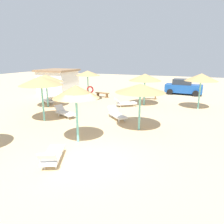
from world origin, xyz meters
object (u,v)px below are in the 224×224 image
Objects in this scene: lounger_7 at (65,112)px; bench_2 at (150,96)px; parasol_6 at (88,74)px; lounger_4 at (48,100)px; parasol_9 at (201,77)px; bench_0 at (102,94)px; parked_car at (183,87)px; parasol_7 at (41,81)px; parasol_3 at (140,88)px; lounger_3 at (117,114)px; lounger_1 at (125,103)px; parasol_4 at (46,78)px; parasol_1 at (145,77)px; parasol_5 at (76,92)px; lounger_5 at (52,155)px; beach_cabana at (58,81)px; lounger_6 at (66,97)px.

bench_2 is at bearing 62.71° from lounger_7.
lounger_4 is at bearing -141.00° from parasol_6.
parasol_9 is 1.46× the size of lounger_7.
parked_car is at bearing 32.33° from bench_0.
parasol_7 reaches higher than parasol_6.
parasol_3 is at bearing -54.12° from bench_0.
parasol_7 reaches higher than bench_0.
parasol_3 reaches higher than lounger_3.
parasol_3 is 1.43× the size of lounger_7.
lounger_3 reaches higher than lounger_1.
parasol_4 reaches higher than lounger_7.
parasol_6 is (-5.42, -0.18, 0.16)m from parasol_1.
parasol_5 reaches higher than bench_2.
bench_0 is at bearing 77.54° from parasol_6.
parasol_7 is 1.66× the size of lounger_3.
lounger_3 is at bearing -58.89° from bench_0.
lounger_4 is (-9.50, 3.84, -2.13)m from parasol_3.
lounger_3 is 1.18× the size of bench_2.
lounger_5 is (6.35, -7.83, -2.11)m from parasol_4.
parked_car is at bearing 102.83° from parasol_9.
parasol_1 is at bearing 84.37° from lounger_5.
parasol_4 is at bearing -138.69° from bench_2.
lounger_4 is 0.97× the size of lounger_7.
lounger_4 is at bearing -168.56° from lounger_1.
parasol_7 is (-3.96, 2.33, 0.11)m from parasol_5.
lounger_5 reaches higher than bench_2.
lounger_1 is at bearing -140.71° from parasol_1.
beach_cabana reaches higher than lounger_1.
beach_cabana is (-6.40, 8.28, 1.07)m from lounger_7.
parasol_9 is at bearing -10.66° from bench_0.
parked_car is 14.46m from beach_cabana.
lounger_4 is at bearing 128.91° from lounger_5.
lounger_1 is at bearing -166.47° from parasol_9.
lounger_3 is at bearing 141.19° from parasol_3.
bench_0 is at bearing 121.11° from lounger_3.
parasol_9 is 9.80m from bench_0.
lounger_6 is at bearing -176.38° from parasol_1.
parasol_6 is at bearing -150.36° from bench_2.
lounger_4 is 5.85m from beach_cabana.
parasol_3 is 9.04m from parasol_6.
parasol_1 is at bearing -176.58° from parasol_9.
bench_2 is at bearing 33.18° from lounger_4.
bench_2 is (0.75, 7.68, 0.02)m from lounger_3.
lounger_6 is 1.30× the size of bench_0.
lounger_1 is (3.81, 5.82, -2.35)m from parasol_7.
bench_0 is (0.49, 2.21, -2.26)m from parasol_6.
lounger_1 is at bearing 22.43° from parasol_4.
parasol_6 reaches higher than beach_cabana.
parasol_6 reaches higher than lounger_5.
parked_car is (8.12, 13.96, -1.85)m from parasol_7.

